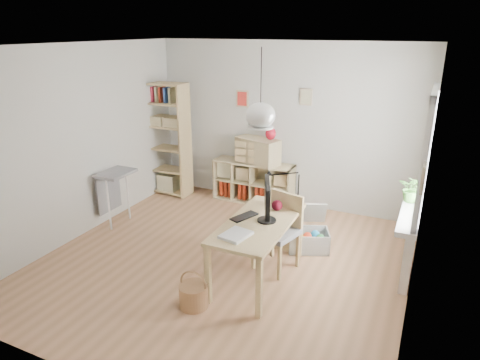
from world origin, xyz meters
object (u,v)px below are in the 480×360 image
at_px(desk, 259,229).
at_px(drawer_chest, 258,151).
at_px(chair, 279,227).
at_px(cube_shelf, 253,185).
at_px(storage_chest, 309,235).
at_px(monitor, 267,199).
at_px(tall_bookshelf, 166,135).

bearing_deg(desk, drawer_chest, 113.00).
relative_size(desk, chair, 1.57).
height_order(cube_shelf, storage_chest, cube_shelf).
xyz_separation_m(desk, chair, (0.13, 0.36, -0.11)).
height_order(desk, chair, chair).
distance_m(monitor, drawer_chest, 2.36).
bearing_deg(storage_chest, cube_shelf, 115.31).
distance_m(storage_chest, monitor, 1.28).
bearing_deg(desk, cube_shelf, 114.61).
bearing_deg(desk, tall_bookshelf, 142.99).
bearing_deg(chair, cube_shelf, 137.20).
distance_m(desk, monitor, 0.38).
distance_m(desk, cube_shelf, 2.48).
distance_m(tall_bookshelf, chair, 3.19).
xyz_separation_m(cube_shelf, storage_chest, (1.36, -1.25, -0.11)).
relative_size(cube_shelf, drawer_chest, 1.88).
bearing_deg(monitor, storage_chest, 51.23).
height_order(tall_bookshelf, drawer_chest, tall_bookshelf).
distance_m(desk, tall_bookshelf, 3.27).
distance_m(cube_shelf, tall_bookshelf, 1.77).
relative_size(cube_shelf, storage_chest, 1.82).
bearing_deg(desk, chair, 70.16).
xyz_separation_m(tall_bookshelf, monitor, (2.66, -1.90, -0.07)).
xyz_separation_m(chair, storage_chest, (0.21, 0.62, -0.36)).
bearing_deg(chair, tall_bookshelf, 165.22).
height_order(storage_chest, drawer_chest, drawer_chest).
bearing_deg(monitor, chair, 57.39).
bearing_deg(chair, monitor, -84.17).
bearing_deg(tall_bookshelf, desk, -37.01).
relative_size(storage_chest, drawer_chest, 1.03).
bearing_deg(monitor, drawer_chest, 92.31).
bearing_deg(storage_chest, desk, -131.48).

